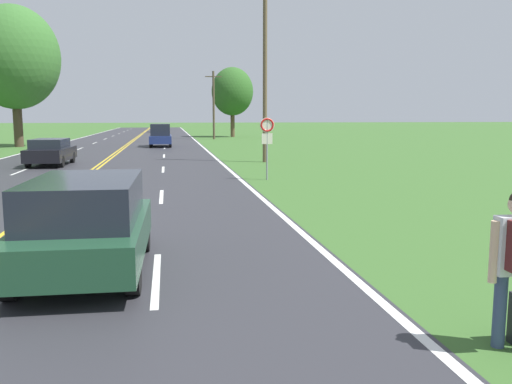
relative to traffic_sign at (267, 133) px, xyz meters
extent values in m
cube|color=white|center=(-4.24, -13.09, -1.90)|extent=(0.12, 3.00, 0.00)
cube|color=white|center=(-4.24, -4.09, -1.90)|extent=(0.12, 3.00, 0.00)
cube|color=white|center=(-4.24, 4.91, -1.90)|extent=(0.12, 3.00, 0.00)
cube|color=white|center=(-4.24, 13.91, -1.90)|extent=(0.12, 3.00, 0.00)
cube|color=white|center=(-4.24, 22.91, -1.90)|extent=(0.12, 3.00, 0.00)
cube|color=white|center=(-4.24, 31.91, -1.90)|extent=(0.12, 3.00, 0.00)
cube|color=white|center=(-4.24, 40.91, -1.90)|extent=(0.12, 3.00, 0.00)
cube|color=white|center=(-4.24, 49.91, -1.90)|extent=(0.12, 3.00, 0.00)
cube|color=white|center=(-4.24, 58.91, -1.90)|extent=(0.12, 3.00, 0.00)
cube|color=white|center=(-4.24, 67.91, -1.90)|extent=(0.12, 3.00, 0.00)
cube|color=white|center=(-4.24, 76.91, -1.90)|extent=(0.12, 3.00, 0.00)
cube|color=white|center=(-4.24, 85.91, -1.90)|extent=(0.12, 3.00, 0.00)
cube|color=white|center=(-10.87, 4.91, -1.90)|extent=(0.12, 3.00, 0.00)
cube|color=white|center=(-10.87, 13.91, -1.90)|extent=(0.12, 3.00, 0.00)
cube|color=white|center=(-10.87, 22.91, -1.90)|extent=(0.12, 3.00, 0.00)
cube|color=white|center=(-10.87, 31.91, -1.90)|extent=(0.12, 3.00, 0.00)
cube|color=white|center=(-10.87, 40.91, -1.90)|extent=(0.12, 3.00, 0.00)
cube|color=white|center=(-10.87, 49.91, -1.90)|extent=(0.12, 3.00, 0.00)
cube|color=white|center=(-10.87, 58.91, -1.90)|extent=(0.12, 3.00, 0.00)
cube|color=white|center=(-10.87, 67.91, -1.90)|extent=(0.12, 3.00, 0.00)
cube|color=white|center=(-10.87, 76.91, -1.90)|extent=(0.12, 3.00, 0.00)
cube|color=white|center=(-10.87, 85.91, -1.90)|extent=(0.12, 3.00, 0.00)
cylinder|color=#38476B|center=(-0.34, -16.37, -1.48)|extent=(0.14, 0.14, 0.88)
cylinder|color=beige|center=(-0.50, -16.45, -0.78)|extent=(0.09, 0.09, 0.69)
cylinder|color=gray|center=(0.00, 0.02, -0.67)|extent=(0.07, 0.07, 2.49)
cylinder|color=silver|center=(0.00, 0.00, 0.32)|extent=(0.60, 0.02, 0.60)
torus|color=red|center=(0.00, -0.01, 0.32)|extent=(0.55, 0.07, 0.55)
cube|color=silver|center=(0.00, 0.00, -0.23)|extent=(0.44, 0.02, 0.44)
cylinder|color=brown|center=(1.43, 8.45, 2.90)|extent=(0.24, 0.24, 9.64)
cylinder|color=brown|center=(1.13, 38.66, 1.80)|extent=(0.24, 0.24, 7.43)
cube|color=brown|center=(1.13, 38.66, 4.92)|extent=(1.80, 0.12, 0.10)
cylinder|color=#473828|center=(-16.34, 26.57, 0.20)|extent=(0.74, 0.74, 4.23)
ellipsoid|color=#386B2D|center=(-16.34, 26.57, 5.45)|extent=(7.37, 7.37, 8.48)
cylinder|color=brown|center=(3.94, 44.63, -0.23)|extent=(0.51, 0.51, 3.37)
ellipsoid|color=#2D5B23|center=(3.94, 44.63, 3.60)|extent=(5.05, 5.05, 5.81)
cylinder|color=black|center=(-4.55, -13.84, -1.57)|extent=(0.21, 0.70, 0.69)
cylinder|color=black|center=(-6.27, -13.81, -1.57)|extent=(0.21, 0.70, 0.69)
cylinder|color=black|center=(-4.50, -11.22, -1.57)|extent=(0.21, 0.70, 0.69)
cylinder|color=black|center=(-6.22, -11.18, -1.57)|extent=(0.21, 0.70, 0.69)
cube|color=#1E472D|center=(-5.39, -12.51, -1.31)|extent=(2.00, 4.27, 0.59)
cube|color=#1E232D|center=(-5.39, -12.51, -0.67)|extent=(1.74, 3.00, 0.69)
cylinder|color=black|center=(-10.88, 9.66, -1.60)|extent=(0.22, 0.63, 0.62)
cylinder|color=black|center=(-9.25, 9.62, -1.60)|extent=(0.22, 0.63, 0.62)
cylinder|color=black|center=(-10.95, 6.86, -1.60)|extent=(0.22, 0.63, 0.62)
cylinder|color=black|center=(-9.32, 6.82, -1.60)|extent=(0.22, 0.63, 0.62)
cube|color=black|center=(-10.10, 8.24, -1.31)|extent=(1.94, 4.57, 0.64)
cube|color=#1E232D|center=(-10.10, 8.06, -0.75)|extent=(1.67, 2.53, 0.49)
cylinder|color=black|center=(-3.77, 23.39, -1.56)|extent=(0.20, 0.71, 0.71)
cylinder|color=black|center=(-5.36, 23.39, -1.56)|extent=(0.20, 0.71, 0.71)
cylinder|color=black|center=(-3.76, 26.26, -1.56)|extent=(0.20, 0.71, 0.71)
cylinder|color=black|center=(-5.36, 26.26, -1.56)|extent=(0.20, 0.71, 0.71)
cube|color=navy|center=(-4.56, 24.83, -1.28)|extent=(1.80, 4.63, 0.63)
cube|color=#1E232D|center=(-4.56, 24.83, -0.48)|extent=(1.59, 3.24, 0.97)
cylinder|color=black|center=(-4.79, 64.84, -1.61)|extent=(0.23, 0.62, 0.61)
cylinder|color=black|center=(-6.36, 64.77, -1.61)|extent=(0.23, 0.62, 0.61)
cylinder|color=black|center=(-4.90, 67.23, -1.61)|extent=(0.23, 0.62, 0.61)
cylinder|color=black|center=(-6.47, 67.16, -1.61)|extent=(0.23, 0.62, 0.61)
cube|color=#A81E1E|center=(-5.63, 66.00, -1.34)|extent=(1.95, 3.94, 0.60)
cube|color=#1E232D|center=(-5.63, 66.00, -0.82)|extent=(1.68, 2.77, 0.44)
camera|label=1|loc=(-4.02, -21.74, 0.71)|focal=38.00mm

